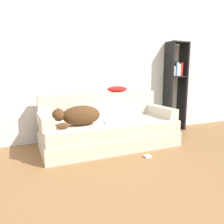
% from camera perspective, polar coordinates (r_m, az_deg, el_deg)
% --- Properties ---
extents(ground_plane, '(20.00, 20.00, 0.00)m').
position_cam_1_polar(ground_plane, '(1.89, 19.35, -25.60)').
color(ground_plane, olive).
extents(wall_back, '(7.12, 0.06, 2.70)m').
position_cam_1_polar(wall_back, '(3.72, -6.64, 14.00)').
color(wall_back, white).
rests_on(wall_back, ground_plane).
extents(couch, '(2.00, 0.88, 0.39)m').
position_cam_1_polar(couch, '(3.31, -0.67, -5.69)').
color(couch, beige).
rests_on(couch, ground_plane).
extents(couch_backrest, '(1.96, 0.15, 0.39)m').
position_cam_1_polar(couch_backrest, '(3.56, -3.01, 1.92)').
color(couch_backrest, beige).
rests_on(couch_backrest, couch).
extents(couch_arm_left, '(0.15, 0.69, 0.16)m').
position_cam_1_polar(couch_arm_left, '(3.01, -17.09, -2.26)').
color(couch_arm_left, beige).
rests_on(couch_arm_left, couch).
extents(couch_arm_right, '(0.15, 0.69, 0.16)m').
position_cam_1_polar(couch_arm_right, '(3.69, 12.68, 0.15)').
color(couch_arm_right, beige).
rests_on(couch_arm_right, couch).
extents(dog, '(0.65, 0.29, 0.27)m').
position_cam_1_polar(dog, '(2.98, -8.71, -0.91)').
color(dog, '#513319').
rests_on(dog, couch).
extents(laptop, '(0.35, 0.28, 0.02)m').
position_cam_1_polar(laptop, '(3.19, 0.72, -2.45)').
color(laptop, silver).
rests_on(laptop, couch).
extents(throw_pillow, '(0.36, 0.17, 0.10)m').
position_cam_1_polar(throw_pillow, '(3.67, 1.39, 6.00)').
color(throw_pillow, red).
rests_on(throw_pillow, couch_backrest).
extents(bookshelf, '(0.38, 0.26, 1.67)m').
position_cam_1_polar(bookshelf, '(4.38, 16.28, 7.75)').
color(bookshelf, black).
rests_on(bookshelf, ground_plane).
extents(power_adapter, '(0.08, 0.08, 0.03)m').
position_cam_1_polar(power_adapter, '(2.96, 9.26, -11.35)').
color(power_adapter, silver).
rests_on(power_adapter, ground_plane).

